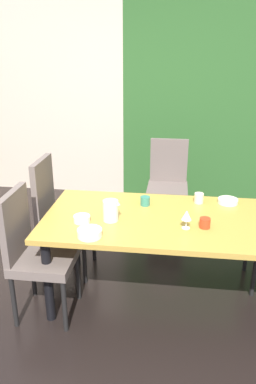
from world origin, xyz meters
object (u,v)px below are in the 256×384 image
(serving_bowl_center, at_px, (90,233))
(pitcher_near_shelf, at_px, (111,210))
(wine_glass_north, at_px, (187,216))
(serving_bowl_south, at_px, (228,201))
(dining_table, at_px, (169,227))
(serving_bowl_near_window, at_px, (82,219))
(chair_left_near, at_px, (33,249))
(chair_left_far, at_px, (57,212))
(cup_corner, at_px, (205,223))
(cup_right, at_px, (145,201))
(cup_left, at_px, (199,198))
(chair_head_far, at_px, (168,180))

(serving_bowl_center, bearing_deg, pitcher_near_shelf, 69.52)
(wine_glass_north, height_order, serving_bowl_south, wine_glass_north)
(dining_table, distance_m, serving_bowl_near_window, 0.67)
(chair_left_near, xyz_separation_m, serving_bowl_south, (1.46, 0.66, 0.19))
(chair_left_far, xyz_separation_m, wine_glass_north, (1.11, -0.46, 0.25))
(pitcher_near_shelf, bearing_deg, cup_corner, -2.64)
(dining_table, xyz_separation_m, serving_bowl_south, (0.48, 0.36, 0.09))
(serving_bowl_center, relative_size, cup_right, 2.19)
(chair_left_far, height_order, cup_left, chair_left_far)
(serving_bowl_south, relative_size, pitcher_near_shelf, 1.03)
(serving_bowl_south, distance_m, serving_bowl_near_window, 1.23)
(cup_corner, height_order, pitcher_near_shelf, pitcher_near_shelf)
(chair_left_near, distance_m, serving_bowl_near_window, 0.42)
(cup_left, bearing_deg, cup_corner, -87.23)
(cup_left, bearing_deg, dining_table, -125.62)
(wine_glass_north, relative_size, cup_left, 1.66)
(serving_bowl_south, xyz_separation_m, pitcher_near_shelf, (-0.91, -0.45, 0.06))
(serving_bowl_center, xyz_separation_m, cup_left, (0.77, 0.70, 0.02))
(serving_bowl_south, distance_m, pitcher_near_shelf, 1.02)
(chair_head_far, relative_size, cup_corner, 12.61)
(chair_head_far, relative_size, wine_glass_north, 7.10)
(chair_left_near, relative_size, wine_glass_north, 7.17)
(chair_left_far, height_order, cup_corner, chair_left_far)
(wine_glass_north, distance_m, pitcher_near_shelf, 0.56)
(dining_table, xyz_separation_m, serving_bowl_center, (-0.54, -0.37, 0.10))
(wine_glass_north, bearing_deg, dining_table, 128.12)
(serving_bowl_center, bearing_deg, chair_left_near, 171.58)
(chair_head_far, distance_m, cup_right, 1.17)
(dining_table, xyz_separation_m, cup_corner, (0.26, -0.13, 0.11))
(serving_bowl_south, bearing_deg, cup_corner, -114.27)
(chair_left_near, height_order, wine_glass_north, chair_left_near)
(dining_table, xyz_separation_m, cup_right, (-0.20, 0.22, 0.11))
(chair_head_far, relative_size, cup_left, 11.81)
(dining_table, distance_m, cup_left, 0.42)
(chair_head_far, xyz_separation_m, wine_glass_north, (0.17, -1.52, 0.27))
(chair_left_near, bearing_deg, cup_left, 117.38)
(chair_left_near, distance_m, serving_bowl_south, 1.62)
(serving_bowl_south, height_order, cup_left, cup_left)
(dining_table, xyz_separation_m, wine_glass_north, (0.12, -0.16, 0.18))
(serving_bowl_south, bearing_deg, wine_glass_north, -124.55)
(cup_corner, bearing_deg, wine_glass_north, -168.32)
(wine_glass_north, height_order, serving_bowl_center, wine_glass_north)
(chair_head_far, bearing_deg, chair_left_near, 60.57)
(serving_bowl_center, bearing_deg, dining_table, 34.58)
(chair_left_near, bearing_deg, wine_glass_north, 97.43)
(cup_left, distance_m, cup_right, 0.45)
(cup_left, bearing_deg, chair_left_near, -152.62)
(dining_table, bearing_deg, chair_head_far, 91.90)
(serving_bowl_center, distance_m, pitcher_near_shelf, 0.29)
(serving_bowl_center, xyz_separation_m, serving_bowl_near_window, (-0.11, 0.22, -0.00))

